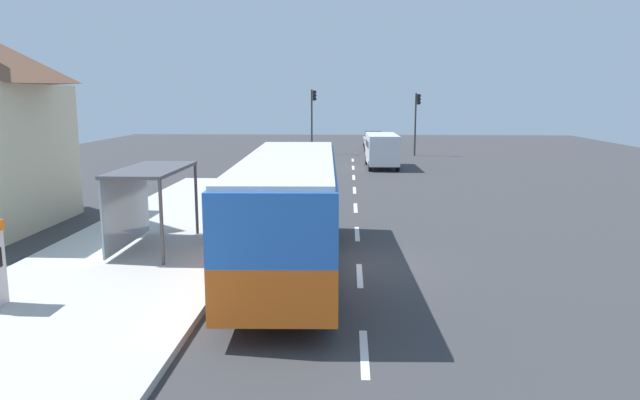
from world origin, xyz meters
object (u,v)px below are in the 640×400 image
object	(u,v)px
recycling_bin_blue	(223,225)
recycling_bin_red	(228,220)
sedan_near	(373,139)
traffic_light_near_side	(417,114)
bus_shelter	(142,187)
recycling_bin_yellow	(219,229)
white_van	(382,148)
sedan_far	(376,144)
bus	(289,206)
traffic_light_far_side	(313,112)

from	to	relation	value
recycling_bin_blue	recycling_bin_red	size ratio (longest dim) A/B	1.00
sedan_near	traffic_light_near_side	bearing A→B (deg)	-68.69
recycling_bin_blue	bus_shelter	bearing A→B (deg)	-150.84
sedan_near	recycling_bin_yellow	world-z (taller)	sedan_near
white_van	sedan_near	xyz separation A→B (m)	(0.10, 16.90, -0.55)
recycling_bin_blue	traffic_light_near_side	size ratio (longest dim) A/B	0.19
recycling_bin_yellow	traffic_light_near_side	bearing A→B (deg)	72.73
white_van	sedan_far	size ratio (longest dim) A/B	1.18
bus	bus_shelter	xyz separation A→B (m)	(-4.70, 1.68, 0.25)
bus_shelter	bus	bearing A→B (deg)	-19.67
sedan_near	traffic_light_far_side	world-z (taller)	traffic_light_far_side
sedan_far	recycling_bin_blue	size ratio (longest dim) A/B	4.69
recycling_bin_yellow	recycling_bin_red	size ratio (longest dim) A/B	1.00
recycling_bin_yellow	recycling_bin_red	xyz separation A→B (m)	(0.00, 1.40, 0.00)
white_van	sedan_far	xyz separation A→B (m)	(0.10, 10.56, -0.55)
recycling_bin_red	traffic_light_near_side	bearing A→B (deg)	71.98
sedan_far	bus_shelter	xyz separation A→B (m)	(-8.71, -33.59, 1.31)
recycling_bin_yellow	sedan_near	bearing A→B (deg)	80.63
sedan_far	recycling_bin_red	world-z (taller)	sedan_far
bus	recycling_bin_blue	distance (m)	4.01
traffic_light_far_side	recycling_bin_blue	bearing A→B (deg)	-92.00
sedan_near	sedan_far	size ratio (longest dim) A/B	0.99
bus	recycling_bin_yellow	distance (m)	3.54
traffic_light_near_side	recycling_bin_red	bearing A→B (deg)	-108.02
white_van	bus_shelter	world-z (taller)	bus_shelter
traffic_light_far_side	bus	bearing A→B (deg)	-87.67
white_van	bus_shelter	size ratio (longest dim) A/B	1.31
white_van	recycling_bin_red	bearing A→B (deg)	-106.87
recycling_bin_red	traffic_light_near_side	world-z (taller)	traffic_light_near_side
recycling_bin_yellow	bus_shelter	size ratio (longest dim) A/B	0.24
recycling_bin_blue	sedan_near	bearing A→B (deg)	80.47
white_van	recycling_bin_blue	distance (m)	22.73
recycling_bin_blue	traffic_light_far_side	bearing A→B (deg)	88.00
bus	bus_shelter	size ratio (longest dim) A/B	2.77
bus_shelter	sedan_near	bearing A→B (deg)	77.69
sedan_far	traffic_light_far_side	world-z (taller)	traffic_light_far_side
recycling_bin_blue	recycling_bin_red	distance (m)	0.70
traffic_light_near_side	bus_shelter	size ratio (longest dim) A/B	1.28
bus	white_van	xyz separation A→B (m)	(3.91, 24.71, -0.50)
sedan_near	bus_shelter	distance (m)	40.90
sedan_near	recycling_bin_yellow	bearing A→B (deg)	-99.37
sedan_far	traffic_light_near_side	size ratio (longest dim) A/B	0.87
sedan_far	recycling_bin_red	size ratio (longest dim) A/B	4.69
traffic_light_near_side	bus_shelter	xyz separation A→B (m)	(-11.91, -31.74, -1.30)
white_van	traffic_light_near_side	size ratio (longest dim) A/B	1.02
recycling_bin_red	traffic_light_near_side	xyz separation A→B (m)	(9.70, 29.80, 2.74)
recycling_bin_blue	recycling_bin_red	xyz separation A→B (m)	(0.00, 0.70, 0.00)
sedan_near	white_van	bearing A→B (deg)	-90.34
traffic_light_near_side	traffic_light_far_side	xyz separation A→B (m)	(-8.60, 0.80, 0.18)
traffic_light_near_side	bus_shelter	bearing A→B (deg)	-110.57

